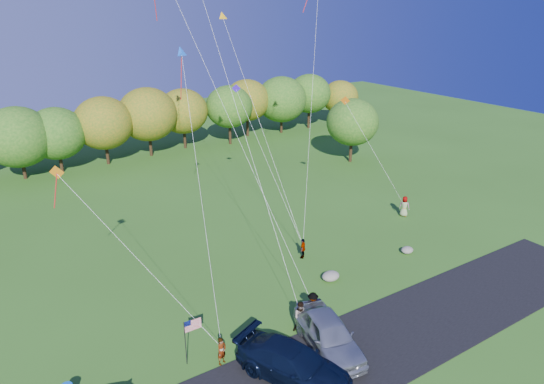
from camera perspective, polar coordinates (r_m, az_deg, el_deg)
The scene contains 13 objects.
ground at distance 29.05m, azimuth 1.86°, elevation -15.40°, with size 140.00×140.00×0.00m, color #2E5B1A.
asphalt_lane at distance 26.56m, azimuth 7.03°, elevation -19.57°, with size 44.00×6.00×0.06m, color black.
treeline at distance 57.79m, azimuth -19.97°, elevation 7.35°, with size 77.41×27.82×8.21m.
minivan_navy at distance 25.09m, azimuth 2.56°, elevation -19.55°, with size 2.45×6.02×1.75m, color black.
minivan_silver at distance 26.91m, azimuth 6.68°, elevation -16.27°, with size 2.23×5.54×1.89m, color #A0A4AA.
flyer_a at distance 26.18m, azimuth -5.94°, elevation -18.11°, with size 0.56×0.37×1.55m, color #4C4C59.
flyer_b at distance 28.15m, azimuth 3.45°, elevation -14.45°, with size 0.90×0.70×1.85m, color #4C4C59.
flyer_c at distance 29.17m, azimuth 4.81°, elevation -13.21°, with size 1.12×0.64×1.73m, color #4C4C59.
flyer_d at distance 35.53m, azimuth 3.66°, elevation -6.63°, with size 0.90×0.37×1.53m, color #4C4C59.
flyer_e at distance 43.77m, azimuth 15.31°, elevation -1.64°, with size 0.89×0.58×1.83m, color #4C4C59.
flag_assembly at distance 25.75m, azimuth -9.64°, elevation -15.81°, with size 0.95×0.62×2.57m.
boulder_near at distance 33.19m, azimuth 6.92°, elevation -9.79°, with size 1.26×0.99×0.63m, color gray.
boulder_far at distance 37.71m, azimuth 15.61°, elevation -6.59°, with size 0.96×0.80×0.50m, color slate.
Camera 1 is at (-13.35, -19.17, 17.27)m, focal length 32.00 mm.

